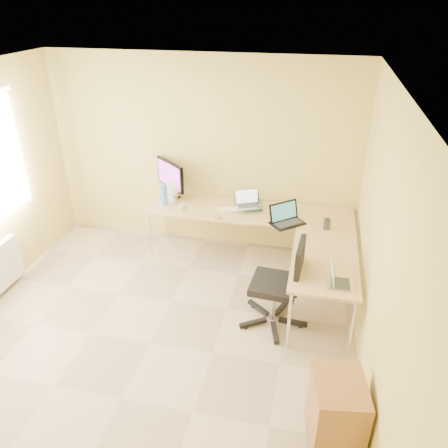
% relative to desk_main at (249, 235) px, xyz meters
% --- Properties ---
extents(floor, '(4.50, 4.50, 0.00)m').
position_rel_desk_main_xyz_m(floor, '(-0.72, -1.85, -0.36)').
color(floor, '#CFB290').
rests_on(floor, ground).
extents(ceiling, '(4.50, 4.50, 0.00)m').
position_rel_desk_main_xyz_m(ceiling, '(-0.72, -1.85, 2.24)').
color(ceiling, white).
rests_on(ceiling, ground).
extents(wall_back, '(4.50, 0.00, 4.50)m').
position_rel_desk_main_xyz_m(wall_back, '(-0.72, 0.40, 0.93)').
color(wall_back, '#DDC667').
rests_on(wall_back, ground).
extents(wall_right, '(0.00, 4.50, 4.50)m').
position_rel_desk_main_xyz_m(wall_right, '(1.38, -1.85, 0.93)').
color(wall_right, '#DDC667').
rests_on(wall_right, ground).
extents(desk_main, '(2.65, 0.70, 0.73)m').
position_rel_desk_main_xyz_m(desk_main, '(0.00, 0.00, 0.00)').
color(desk_main, tan).
rests_on(desk_main, ground).
extents(desk_return, '(0.70, 1.30, 0.73)m').
position_rel_desk_main_xyz_m(desk_return, '(0.98, -1.00, 0.00)').
color(desk_return, tan).
rests_on(desk_return, ground).
extents(monitor, '(0.59, 0.54, 0.52)m').
position_rel_desk_main_xyz_m(monitor, '(-1.13, 0.20, 0.62)').
color(monitor, black).
rests_on(monitor, desk_main).
extents(book_stack, '(0.33, 0.38, 0.05)m').
position_rel_desk_main_xyz_m(book_stack, '(0.01, 0.13, 0.39)').
color(book_stack, teal).
rests_on(book_stack, desk_main).
extents(laptop_center, '(0.39, 0.35, 0.21)m').
position_rel_desk_main_xyz_m(laptop_center, '(-0.03, 0.00, 0.52)').
color(laptop_center, '#B1B2B8').
rests_on(laptop_center, desk_main).
extents(laptop_black, '(0.49, 0.48, 0.25)m').
position_rel_desk_main_xyz_m(laptop_black, '(0.51, -0.27, 0.49)').
color(laptop_black, black).
rests_on(laptop_black, desk_main).
extents(keyboard, '(0.42, 0.22, 0.02)m').
position_rel_desk_main_xyz_m(keyboard, '(-0.22, -0.03, 0.37)').
color(keyboard, white).
rests_on(keyboard, desk_main).
extents(mouse, '(0.10, 0.07, 0.03)m').
position_rel_desk_main_xyz_m(mouse, '(0.34, -0.14, 0.38)').
color(mouse, silver).
rests_on(mouse, desk_main).
extents(mug, '(0.11, 0.11, 0.08)m').
position_rel_desk_main_xyz_m(mug, '(-0.86, -0.18, 0.41)').
color(mug, silver).
rests_on(mug, desk_main).
extents(cd_stack, '(0.15, 0.15, 0.03)m').
position_rel_desk_main_xyz_m(cd_stack, '(-0.36, -0.30, 0.38)').
color(cd_stack, silver).
rests_on(cd_stack, desk_main).
extents(water_bottle, '(0.11, 0.11, 0.30)m').
position_rel_desk_main_xyz_m(water_bottle, '(-1.13, -0.09, 0.52)').
color(water_bottle, '#4D8ED7').
rests_on(water_bottle, desk_main).
extents(papers, '(0.25, 0.30, 0.01)m').
position_rel_desk_main_xyz_m(papers, '(-1.13, 0.01, 0.37)').
color(papers, silver).
rests_on(papers, desk_main).
extents(white_box, '(0.21, 0.17, 0.07)m').
position_rel_desk_main_xyz_m(white_box, '(-1.13, 0.13, 0.40)').
color(white_box, silver).
rests_on(white_box, desk_main).
extents(desk_fan, '(0.26, 0.26, 0.26)m').
position_rel_desk_main_xyz_m(desk_fan, '(-1.07, 0.10, 0.50)').
color(desk_fan, silver).
rests_on(desk_fan, desk_main).
extents(black_cup, '(0.09, 0.09, 0.13)m').
position_rel_desk_main_xyz_m(black_cup, '(0.98, -0.30, 0.43)').
color(black_cup, '#292525').
rests_on(black_cup, desk_main).
extents(laptop_return, '(0.31, 0.25, 0.20)m').
position_rel_desk_main_xyz_m(laptop_return, '(1.13, -1.42, 0.47)').
color(laptop_return, '#B3B5BF').
rests_on(laptop_return, desk_return).
extents(office_chair, '(0.67, 0.67, 1.05)m').
position_rel_desk_main_xyz_m(office_chair, '(0.48, -1.23, 0.14)').
color(office_chair, black).
rests_on(office_chair, ground).
extents(cabinet, '(0.45, 0.53, 0.65)m').
position_rel_desk_main_xyz_m(cabinet, '(1.13, -2.63, -0.01)').
color(cabinet, brown).
rests_on(cabinet, ground).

